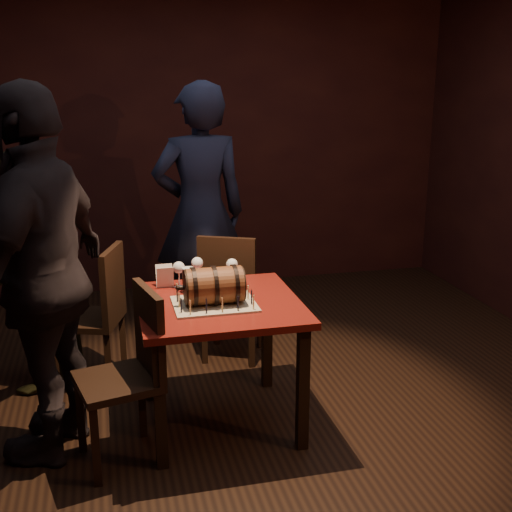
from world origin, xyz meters
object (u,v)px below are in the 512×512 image
wine_glass_mid (197,264)px  person_back (200,214)px  person_left_rear (30,270)px  chair_left_front (132,366)px  barrel_cake (214,286)px  chair_left_rear (99,309)px  pub_table (219,320)px  wine_glass_left (179,269)px  wine_glass_right (232,266)px  pint_of_ale (188,281)px  chair_back (230,291)px  person_left_front (45,277)px

wine_glass_mid → person_back: (0.17, 0.98, 0.10)m
person_left_rear → chair_left_front: bearing=52.5°
barrel_cake → chair_left_rear: bearing=131.3°
pub_table → wine_glass_mid: (-0.06, 0.37, 0.23)m
wine_glass_left → wine_glass_right: bearing=-2.2°
wine_glass_mid → wine_glass_right: size_ratio=1.00×
person_back → wine_glass_mid: bearing=76.7°
wine_glass_mid → chair_left_front: bearing=-125.9°
person_left_rear → pint_of_ale: bearing=81.0°
pub_table → wine_glass_left: bearing=121.9°
chair_back → person_left_rear: 1.33m
barrel_cake → chair_back: (0.27, 0.88, -0.34)m
wine_glass_right → pub_table: bearing=-115.4°
chair_left_front → person_back: (0.61, 1.58, 0.45)m
barrel_cake → chair_back: 0.98m
wine_glass_mid → chair_back: (0.29, 0.46, -0.34)m
wine_glass_left → chair_left_rear: chair_left_rear is taller
chair_left_rear → person_back: size_ratio=0.48×
barrel_cake → person_left_rear: (-1.04, 0.84, -0.08)m
pub_table → pint_of_ale: (-0.14, 0.19, 0.18)m
wine_glass_left → pint_of_ale: size_ratio=1.07×
wine_glass_right → pint_of_ale: wine_glass_right is taller
chair_left_rear → person_left_rear: person_left_rear is taller
wine_glass_left → chair_left_front: 0.71m
chair_left_front → person_left_front: size_ratio=0.48×
pub_table → wine_glass_left: size_ratio=5.59×
pint_of_ale → person_back: bearing=77.7°
chair_back → person_back: (-0.12, 0.52, 0.45)m
pint_of_ale → chair_back: size_ratio=0.16×
pint_of_ale → chair_left_front: size_ratio=0.16×
wine_glass_right → pint_of_ale: (-0.28, -0.09, -0.05)m
person_left_rear → wine_glass_left: bearing=84.7°
wine_glass_left → barrel_cake: bearing=-67.0°
wine_glass_right → chair_back: 0.65m
person_left_front → chair_left_front: bearing=89.2°
chair_back → chair_left_rear: size_ratio=1.00×
chair_back → person_back: bearing=103.2°
chair_back → person_left_rear: bearing=-178.0°
pint_of_ale → person_left_front: size_ratio=0.08×
wine_glass_left → wine_glass_mid: 0.14m
person_back → person_left_rear: (-1.18, -0.56, -0.19)m
pub_table → person_left_front: 0.97m
wine_glass_mid → chair_back: bearing=57.5°
wine_glass_mid → chair_left_rear: 0.75m
wine_glass_mid → pub_table: bearing=-80.1°
wine_glass_right → person_back: person_back is taller
pub_table → pint_of_ale: bearing=126.4°
wine_glass_left → chair_left_rear: 0.69m
wine_glass_mid → chair_left_front: chair_left_front is taller
pub_table → chair_left_front: (-0.50, -0.24, -0.12)m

